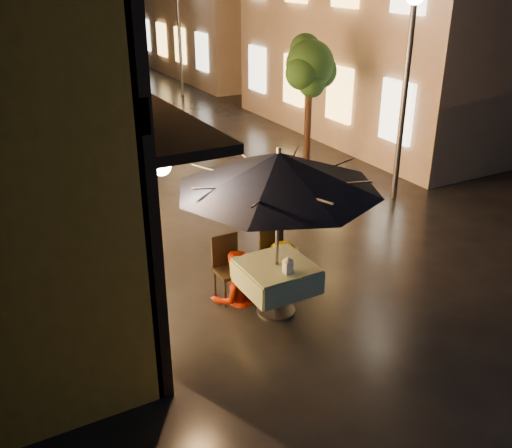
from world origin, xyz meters
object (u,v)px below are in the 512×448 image
table_lantern (288,264)px  cafe_table (276,276)px  person_orange (235,253)px  person_yellow (283,244)px  bicycle_0 (107,192)px  patio_umbrella (278,171)px  streetlamp_near (408,58)px

table_lantern → cafe_table: bearing=90.0°
person_orange → person_yellow: person_orange is taller
person_yellow → bicycle_0: size_ratio=0.88×
table_lantern → person_yellow: (0.46, 0.86, -0.18)m
table_lantern → person_yellow: person_yellow is taller
cafe_table → person_yellow: person_yellow is taller
cafe_table → patio_umbrella: size_ratio=0.36×
cafe_table → patio_umbrella: (0.00, 0.00, 1.56)m
streetlamp_near → person_yellow: (-3.99, -2.00, -2.18)m
person_orange → cafe_table: bearing=126.3°
table_lantern → person_yellow: 0.99m
patio_umbrella → person_yellow: patio_umbrella is taller
cafe_table → streetlamp_near: bearing=30.0°
table_lantern → person_orange: (-0.37, 0.87, -0.14)m
streetlamp_near → bicycle_0: 6.47m
streetlamp_near → table_lantern: (-4.45, -2.86, -2.00)m
streetlamp_near → cafe_table: bearing=-150.0°
streetlamp_near → table_lantern: 5.65m
cafe_table → bicycle_0: bicycle_0 is taller
streetlamp_near → person_yellow: streetlamp_near is taller
person_orange → bicycle_0: size_ratio=0.93×
person_yellow → table_lantern: bearing=57.0°
patio_umbrella → cafe_table: bearing=0.0°
cafe_table → table_lantern: bearing=-90.0°
table_lantern → person_orange: size_ratio=0.16×
cafe_table → person_orange: person_orange is taller
streetlamp_near → bicycle_0: bearing=158.6°
patio_umbrella → table_lantern: size_ratio=11.03×
table_lantern → person_orange: 0.95m
bicycle_0 → person_yellow: bearing=-152.2°
streetlamp_near → cafe_table: (-4.45, -2.57, -2.33)m
person_yellow → streetlamp_near: bearing=-158.4°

